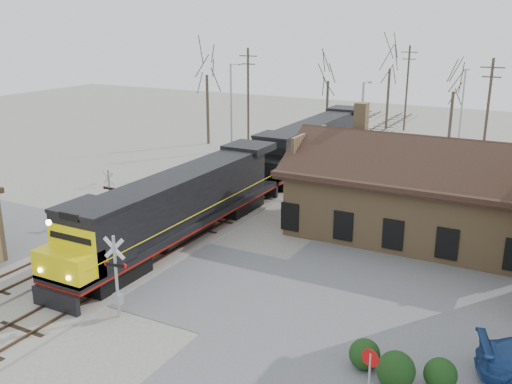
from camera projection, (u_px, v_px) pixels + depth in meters
ground at (140, 265)px, 31.69m from camera, size 140.00×140.00×0.00m
road at (140, 265)px, 31.69m from camera, size 60.00×9.00×0.03m
parking_lot at (494, 308)px, 26.95m from camera, size 22.00×26.00×0.03m
track_main at (263, 194)px, 44.34m from camera, size 3.40×90.00×0.24m
track_siding at (214, 187)px, 46.37m from camera, size 3.40×90.00×0.24m
depot at (411, 198)px, 35.73m from camera, size 15.20×9.31×7.90m
locomotive_lead at (175, 208)px, 33.95m from camera, size 3.02×20.25×4.50m
locomotive_trailing at (310, 144)px, 51.29m from camera, size 3.02×20.25×4.26m
crossbuck_near at (116, 279)px, 25.70m from camera, size 1.12×0.31×3.96m
crossbuck_far at (110, 197)px, 38.04m from camera, size 1.04×0.27×3.63m
do_not_enter_sign at (370, 367)px, 19.69m from camera, size 0.67×0.19×2.27m
hedge_a at (365, 354)px, 22.17m from camera, size 1.22×1.22×1.22m
hedge_b at (396, 370)px, 20.96m from camera, size 1.43×1.43×1.43m
hedge_c at (440, 374)px, 20.90m from camera, size 1.22×1.22×1.22m
streetlight_a at (232, 112)px, 50.45m from camera, size 0.25×2.04×9.49m
streetlight_b at (362, 130)px, 44.83m from camera, size 0.25×2.04×8.55m
streetlight_c at (462, 108)px, 55.49m from camera, size 0.25×2.04×8.64m
utility_pole_a at (248, 97)px, 58.78m from camera, size 2.00×0.24×10.41m
utility_pole_b at (407, 87)px, 68.96m from camera, size 2.00×0.24×10.23m
utility_pole_c at (487, 114)px, 49.66m from camera, size 2.00×0.24×10.01m
tree_a at (207, 63)px, 60.51m from camera, size 4.98×4.98×12.21m
tree_b at (328, 72)px, 64.57m from camera, size 4.30×4.30×10.53m
tree_c at (390, 58)px, 69.30m from camera, size 4.94×4.94×12.11m
tree_d at (454, 82)px, 59.85m from camera, size 3.91×3.91×9.57m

